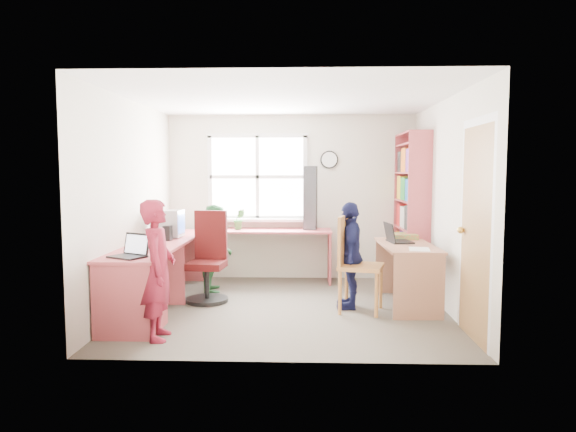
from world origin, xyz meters
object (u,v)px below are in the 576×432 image
(person_navy, at_px, (350,255))
(person_green, at_px, (216,248))
(wooden_chair, at_px, (354,260))
(laptop_right, at_px, (396,238))
(crt_monitor, at_px, (168,224))
(bookshelf, at_px, (411,214))
(potted_plant, at_px, (239,219))
(right_desk, at_px, (407,261))
(cd_tower, at_px, (310,198))
(swivel_chair, at_px, (209,262))
(l_desk, at_px, (169,273))
(laptop_left, at_px, (131,252))
(person_red, at_px, (158,270))

(person_navy, bearing_deg, person_green, -110.46)
(wooden_chair, xyz_separation_m, laptop_right, (0.54, 0.42, 0.20))
(crt_monitor, xyz_separation_m, person_green, (0.54, 0.32, -0.35))
(bookshelf, relative_size, potted_plant, 7.12)
(right_desk, distance_m, cd_tower, 1.83)
(laptop_right, xyz_separation_m, person_navy, (-0.57, -0.28, -0.17))
(swivel_chair, relative_size, crt_monitor, 2.98)
(bookshelf, bearing_deg, swivel_chair, -161.58)
(bookshelf, height_order, swivel_chair, bookshelf)
(l_desk, height_order, cd_tower, cd_tower)
(laptop_left, height_order, laptop_right, laptop_left)
(bookshelf, height_order, person_red, bookshelf)
(wooden_chair, height_order, cd_tower, cd_tower)
(bookshelf, bearing_deg, l_desk, -153.57)
(crt_monitor, relative_size, person_navy, 0.30)
(person_red, bearing_deg, l_desk, 1.74)
(crt_monitor, bearing_deg, laptop_right, -1.16)
(bookshelf, height_order, potted_plant, bookshelf)
(cd_tower, xyz_separation_m, person_navy, (0.45, -1.40, -0.59))
(person_red, relative_size, person_green, 1.15)
(wooden_chair, bearing_deg, swivel_chair, -178.44)
(laptop_left, distance_m, laptop_right, 3.06)
(swivel_chair, height_order, person_navy, person_navy)
(crt_monitor, height_order, person_navy, person_navy)
(swivel_chair, bearing_deg, wooden_chair, -8.00)
(bookshelf, xyz_separation_m, swivel_chair, (-2.62, -0.87, -0.53))
(cd_tower, height_order, person_green, cd_tower)
(laptop_left, xyz_separation_m, potted_plant, (0.75, 2.38, 0.09))
(swivel_chair, xyz_separation_m, person_red, (-0.20, -1.44, 0.19))
(l_desk, distance_m, wooden_chair, 2.08)
(wooden_chair, distance_m, crt_monitor, 2.38)
(bookshelf, distance_m, laptop_right, 0.95)
(l_desk, distance_m, person_red, 0.88)
(right_desk, relative_size, laptop_left, 3.05)
(laptop_right, relative_size, person_navy, 0.31)
(bookshelf, xyz_separation_m, cd_tower, (-1.37, 0.27, 0.20))
(crt_monitor, xyz_separation_m, potted_plant, (0.78, 0.92, -0.03))
(swivel_chair, relative_size, cd_tower, 1.21)
(crt_monitor, bearing_deg, person_red, -75.46)
(swivel_chair, relative_size, laptop_left, 2.62)
(right_desk, xyz_separation_m, laptop_left, (-2.89, -1.13, 0.27))
(wooden_chair, relative_size, potted_plant, 3.67)
(l_desk, distance_m, laptop_right, 2.69)
(laptop_right, height_order, person_navy, person_navy)
(laptop_left, relative_size, potted_plant, 1.42)
(crt_monitor, distance_m, laptop_left, 1.46)
(l_desk, bearing_deg, person_red, -80.93)
(potted_plant, bearing_deg, bookshelf, -5.80)
(cd_tower, bearing_deg, right_desk, -40.22)
(laptop_right, bearing_deg, bookshelf, -30.60)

